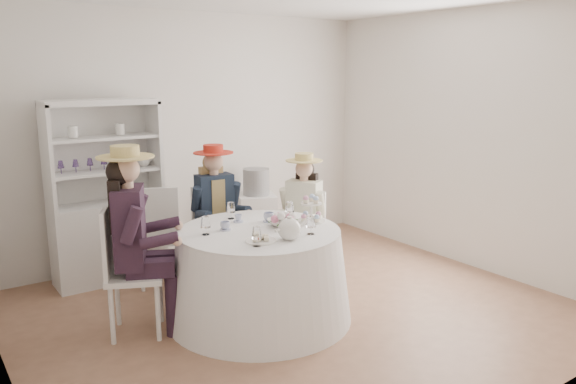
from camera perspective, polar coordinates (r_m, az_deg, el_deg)
ground at (r=5.04m, az=0.66°, el=-11.95°), size 4.50×4.50×0.00m
wall_back at (r=6.38m, az=-9.87°, el=5.59°), size 4.50×0.00×4.50m
wall_front at (r=3.27m, az=21.54°, el=-1.20°), size 4.50×0.00×4.50m
wall_right at (r=6.23m, az=17.85°, el=5.03°), size 0.00×4.50×4.50m
tea_table at (r=4.78m, az=-2.92°, el=-8.35°), size 1.55×1.55×0.78m
hutch at (r=5.84m, az=-17.86°, el=-2.49°), size 1.17×0.68×1.80m
side_table at (r=6.59m, az=-3.20°, el=-3.07°), size 0.55×0.55×0.66m
hatbox at (r=6.48m, az=-3.25°, el=1.05°), size 0.34×0.34×0.30m
guest_left at (r=4.52m, az=-15.45°, el=-3.76°), size 0.64×0.58×1.52m
guest_mid at (r=5.55m, az=-7.37°, el=-1.32°), size 0.50×0.52×1.37m
guest_right at (r=5.56m, az=1.52°, el=-1.77°), size 0.55×0.50×1.28m
spare_chair at (r=5.52m, az=-12.95°, el=-4.11°), size 0.56×0.56×1.01m
teacup_a at (r=4.66m, az=-6.40°, el=-3.49°), size 0.10×0.10×0.06m
teacup_b at (r=4.89m, az=-5.07°, el=-2.72°), size 0.08×0.08×0.06m
teacup_c at (r=4.89m, az=-1.96°, el=-2.62°), size 0.11×0.11×0.07m
flower_bowl at (r=4.76m, az=-0.96°, el=-3.19°), size 0.24×0.24×0.05m
flower_arrangement at (r=4.70m, az=-0.42°, el=-2.58°), size 0.19×0.19×0.07m
table_teapot at (r=4.37m, az=0.17°, el=-3.80°), size 0.26×0.18×0.19m
sandwich_plate at (r=4.34m, az=-2.79°, el=-4.86°), size 0.24×0.24×0.05m
cupcake_stand at (r=4.88m, az=2.36°, el=-2.06°), size 0.24×0.24×0.23m
stemware_set at (r=4.64m, az=-2.98°, el=-2.95°), size 0.92×0.89×0.15m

